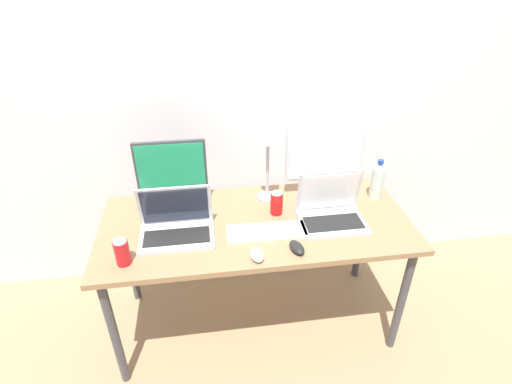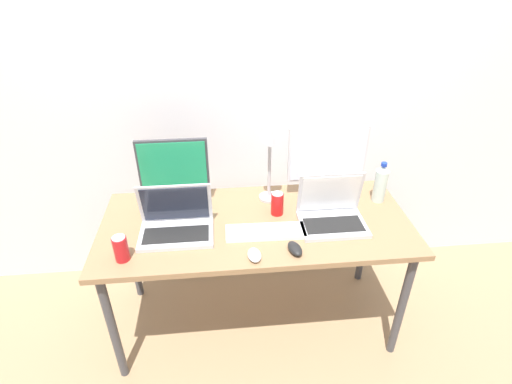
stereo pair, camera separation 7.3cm
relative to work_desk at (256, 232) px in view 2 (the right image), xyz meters
The scene contains 14 objects.
ground_plane 0.67m from the work_desk, ahead, with size 16.00×16.00×0.00m, color #9E7F5B.
wall_back 0.86m from the work_desk, 90.00° to the left, with size 7.00×0.08×2.60m, color silver.
work_desk is the anchor object (origin of this frame).
monitor_left 0.55m from the work_desk, 151.26° to the left, with size 0.37×0.18×0.38m.
monitor_center 0.56m from the work_desk, 29.63° to the left, with size 0.43×0.18×0.41m.
laptop_silver 0.42m from the work_desk, behind, with size 0.36×0.24×0.25m.
laptop_secondary 0.41m from the work_desk, ahead, with size 0.33×0.25×0.26m.
keyboard_main 0.14m from the work_desk, 70.36° to the right, with size 0.39×0.12×0.02m, color white.
mouse_by_keyboard 0.31m from the work_desk, 58.53° to the right, with size 0.06×0.11×0.04m, color black.
mouse_by_laptop 0.29m from the work_desk, 97.25° to the right, with size 0.06×0.10×0.03m, color silver.
water_bottle 0.73m from the work_desk, 10.99° to the left, with size 0.07×0.07×0.24m.
soda_can_near_keyboard 0.68m from the work_desk, 160.03° to the right, with size 0.07×0.07×0.13m.
soda_can_by_laptop 0.19m from the work_desk, 27.78° to the left, with size 0.07×0.07×0.13m.
desk_lamp 0.44m from the work_desk, 61.52° to the left, with size 0.11×0.18×0.47m.
Camera 2 is at (-0.17, -1.67, 1.96)m, focal length 28.00 mm.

